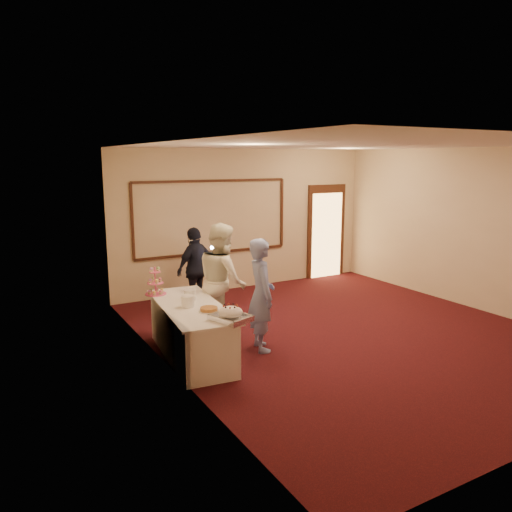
% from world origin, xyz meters
% --- Properties ---
extents(floor, '(7.00, 7.00, 0.00)m').
position_xyz_m(floor, '(0.00, 0.00, 0.00)').
color(floor, black).
rests_on(floor, ground).
extents(room_walls, '(6.04, 7.04, 3.02)m').
position_xyz_m(room_walls, '(0.00, 0.00, 2.03)').
color(room_walls, beige).
rests_on(room_walls, floor).
extents(wall_molding, '(3.45, 0.04, 1.55)m').
position_xyz_m(wall_molding, '(-0.80, 3.47, 1.60)').
color(wall_molding, black).
rests_on(wall_molding, room_walls).
extents(doorway, '(1.05, 0.07, 2.20)m').
position_xyz_m(doorway, '(2.15, 3.45, 1.08)').
color(doorway, black).
rests_on(doorway, floor).
extents(buffet_table, '(1.03, 2.17, 0.77)m').
position_xyz_m(buffet_table, '(-2.59, 0.33, 0.39)').
color(buffet_table, white).
rests_on(buffet_table, floor).
extents(pavlova_tray, '(0.51, 0.57, 0.19)m').
position_xyz_m(pavlova_tray, '(-2.41, -0.55, 0.85)').
color(pavlova_tray, silver).
rests_on(pavlova_tray, buffet_table).
extents(cupcake_stand, '(0.32, 0.32, 0.47)m').
position_xyz_m(cupcake_stand, '(-2.84, 1.13, 0.94)').
color(cupcake_stand, '#E8568F').
rests_on(cupcake_stand, buffet_table).
extents(plate_stack_a, '(0.19, 0.19, 0.16)m').
position_xyz_m(plate_stack_a, '(-2.66, 0.28, 0.85)').
color(plate_stack_a, white).
rests_on(plate_stack_a, buffet_table).
extents(plate_stack_b, '(0.18, 0.18, 0.15)m').
position_xyz_m(plate_stack_b, '(-2.50, 0.59, 0.85)').
color(plate_stack_b, white).
rests_on(plate_stack_b, buffet_table).
extents(tart, '(0.27, 0.27, 0.06)m').
position_xyz_m(tart, '(-2.49, -0.07, 0.80)').
color(tart, white).
rests_on(tart, buffet_table).
extents(man, '(0.53, 0.69, 1.67)m').
position_xyz_m(man, '(-1.58, 0.11, 0.84)').
color(man, '#7D8ECA').
rests_on(man, floor).
extents(woman, '(0.82, 0.98, 1.82)m').
position_xyz_m(woman, '(-1.83, 0.89, 0.91)').
color(woman, white).
rests_on(woman, floor).
extents(guest, '(0.99, 0.71, 1.56)m').
position_xyz_m(guest, '(-1.62, 2.48, 0.78)').
color(guest, black).
rests_on(guest, floor).
extents(camera_flash, '(0.07, 0.04, 0.05)m').
position_xyz_m(camera_flash, '(-1.37, 2.24, 1.19)').
color(camera_flash, white).
rests_on(camera_flash, guest).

